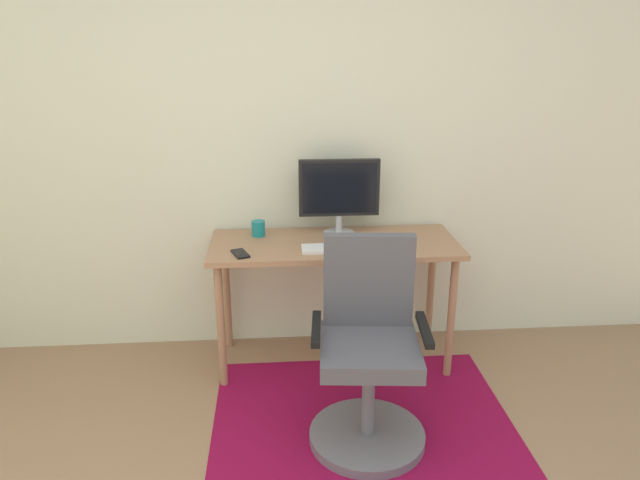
# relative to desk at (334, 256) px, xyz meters

# --- Properties ---
(wall_back) EXTENTS (6.00, 0.10, 2.60)m
(wall_back) POSITION_rel_desk_xyz_m (-0.27, 0.35, 0.63)
(wall_back) COLOR beige
(wall_back) RESTS_ON ground
(area_rug) EXTENTS (1.50, 1.31, 0.01)m
(area_rug) POSITION_rel_desk_xyz_m (0.09, -0.67, -0.66)
(area_rug) COLOR maroon
(area_rug) RESTS_ON ground
(desk) EXTENTS (1.40, 0.56, 0.75)m
(desk) POSITION_rel_desk_xyz_m (0.00, 0.00, 0.00)
(desk) COLOR #A27652
(desk) RESTS_ON ground
(monitor) EXTENTS (0.46, 0.18, 0.44)m
(monitor) POSITION_rel_desk_xyz_m (0.04, 0.14, 0.35)
(monitor) COLOR #B2B2B7
(monitor) RESTS_ON desk
(keyboard) EXTENTS (0.43, 0.13, 0.02)m
(keyboard) POSITION_rel_desk_xyz_m (0.03, -0.13, 0.10)
(keyboard) COLOR white
(keyboard) RESTS_ON desk
(computer_mouse) EXTENTS (0.06, 0.10, 0.03)m
(computer_mouse) POSITION_rel_desk_xyz_m (0.30, -0.12, 0.10)
(computer_mouse) COLOR black
(computer_mouse) RESTS_ON desk
(coffee_cup) EXTENTS (0.08, 0.08, 0.09)m
(coffee_cup) POSITION_rel_desk_xyz_m (-0.43, 0.14, 0.13)
(coffee_cup) COLOR #197D80
(coffee_cup) RESTS_ON desk
(cell_phone) EXTENTS (0.11, 0.15, 0.01)m
(cell_phone) POSITION_rel_desk_xyz_m (-0.52, -0.16, 0.09)
(cell_phone) COLOR black
(cell_phone) RESTS_ON desk
(office_chair) EXTENTS (0.56, 0.56, 0.99)m
(office_chair) POSITION_rel_desk_xyz_m (0.09, -0.72, -0.27)
(office_chair) COLOR slate
(office_chair) RESTS_ON ground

